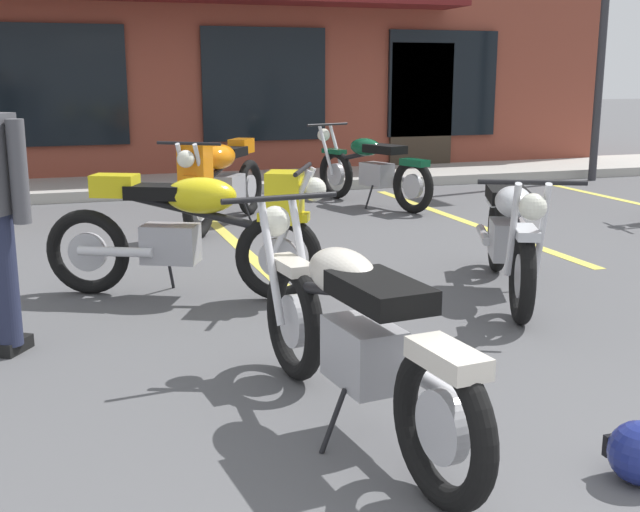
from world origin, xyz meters
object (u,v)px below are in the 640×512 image
(motorcycle_black_cruiser, at_px, (371,168))
(motorcycle_blue_standard, at_px, (221,178))
(motorcycle_foreground_classic, at_px, (353,333))
(helmet_on_pavement, at_px, (640,452))
(motorcycle_silver_naked, at_px, (196,227))
(motorcycle_green_cafe_racer, at_px, (509,234))

(motorcycle_black_cruiser, xyz_separation_m, motorcycle_blue_standard, (-2.06, -0.87, 0.07))
(motorcycle_foreground_classic, relative_size, helmet_on_pavement, 8.11)
(motorcycle_blue_standard, xyz_separation_m, helmet_on_pavement, (0.48, -5.95, -0.40))
(motorcycle_foreground_classic, xyz_separation_m, motorcycle_silver_naked, (-0.29, 2.44, 0.07))
(motorcycle_foreground_classic, xyz_separation_m, helmet_on_pavement, (0.91, -0.84, -0.33))
(motorcycle_foreground_classic, bearing_deg, motorcycle_green_cafe_racer, 43.25)
(motorcycle_black_cruiser, distance_m, motorcycle_green_cafe_racer, 4.23)
(motorcycle_foreground_classic, distance_m, motorcycle_green_cafe_racer, 2.61)
(motorcycle_foreground_classic, xyz_separation_m, motorcycle_black_cruiser, (2.50, 5.98, 0.00))
(motorcycle_silver_naked, bearing_deg, motorcycle_foreground_classic, -83.12)
(motorcycle_blue_standard, relative_size, helmet_on_pavement, 7.05)
(motorcycle_blue_standard, bearing_deg, motorcycle_black_cruiser, 22.84)
(helmet_on_pavement, bearing_deg, motorcycle_green_cafe_racer, 69.41)
(motorcycle_black_cruiser, height_order, helmet_on_pavement, motorcycle_black_cruiser)
(motorcycle_foreground_classic, relative_size, motorcycle_black_cruiser, 1.04)
(motorcycle_foreground_classic, relative_size, motorcycle_blue_standard, 1.15)
(motorcycle_silver_naked, bearing_deg, motorcycle_blue_standard, 74.70)
(motorcycle_black_cruiser, xyz_separation_m, motorcycle_silver_naked, (-2.79, -3.54, 0.07))
(motorcycle_green_cafe_racer, bearing_deg, helmet_on_pavement, -110.59)
(motorcycle_green_cafe_racer, distance_m, helmet_on_pavement, 2.83)
(motorcycle_foreground_classic, xyz_separation_m, motorcycle_green_cafe_racer, (1.90, 1.79, 0.00))
(motorcycle_silver_naked, height_order, motorcycle_green_cafe_racer, same)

